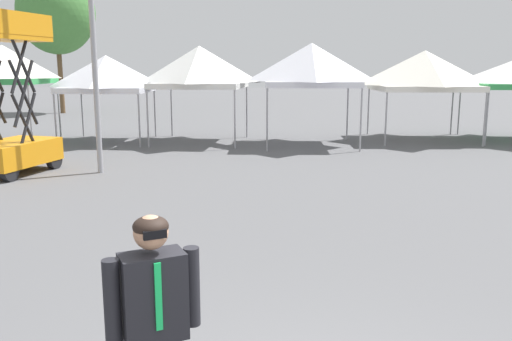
% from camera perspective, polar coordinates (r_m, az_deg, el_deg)
% --- Properties ---
extents(canopy_tent_far_right, '(2.99, 2.99, 3.49)m').
position_cam_1_polar(canopy_tent_far_right, '(21.03, -25.48, 10.23)').
color(canopy_tent_far_right, '#9E9EA3').
rests_on(canopy_tent_far_right, ground).
extents(canopy_tent_behind_left, '(3.12, 3.12, 3.14)m').
position_cam_1_polar(canopy_tent_behind_left, '(20.36, -15.75, 9.95)').
color(canopy_tent_behind_left, '#9E9EA3').
rests_on(canopy_tent_behind_left, ground).
extents(canopy_tent_far_left, '(3.41, 3.41, 3.47)m').
position_cam_1_polar(canopy_tent_far_left, '(19.61, -6.08, 10.97)').
color(canopy_tent_far_left, '#9E9EA3').
rests_on(canopy_tent_far_left, ground).
extents(canopy_tent_left_of_center, '(3.24, 3.24, 3.54)m').
position_cam_1_polar(canopy_tent_left_of_center, '(18.86, 5.96, 11.20)').
color(canopy_tent_left_of_center, '#9E9EA3').
rests_on(canopy_tent_left_of_center, ground).
extents(canopy_tent_right_of_center, '(3.60, 3.60, 3.33)m').
position_cam_1_polar(canopy_tent_right_of_center, '(21.02, 17.60, 10.19)').
color(canopy_tent_right_of_center, '#9E9EA3').
rests_on(canopy_tent_right_of_center, ground).
extents(scissor_lift, '(1.90, 2.57, 4.04)m').
position_cam_1_polar(scissor_lift, '(15.03, -24.86, 4.29)').
color(scissor_lift, black).
rests_on(scissor_lift, ground).
extents(person_foreground, '(0.59, 0.41, 1.78)m').
position_cam_1_polar(person_foreground, '(3.78, -10.84, -15.70)').
color(person_foreground, '#33384C').
rests_on(person_foreground, ground).
extents(tree_behind_tents_right, '(4.43, 4.43, 8.33)m').
position_cam_1_polar(tree_behind_tents_right, '(34.30, -20.65, 15.63)').
color(tree_behind_tents_right, brown).
rests_on(tree_behind_tents_right, ground).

